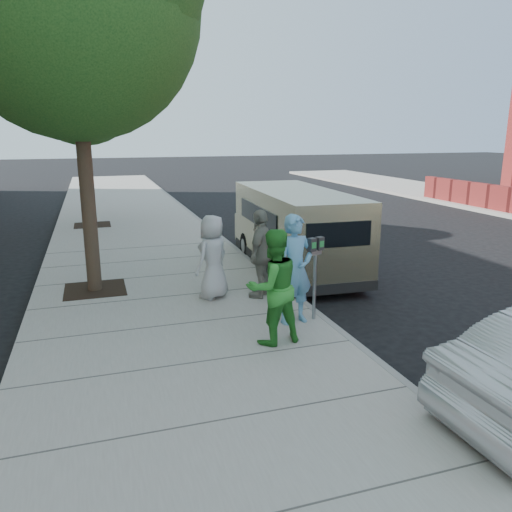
# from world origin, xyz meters

# --- Properties ---
(ground) EXTENTS (120.00, 120.00, 0.00)m
(ground) POSITION_xyz_m (0.00, 0.00, 0.00)
(ground) COLOR black
(ground) RESTS_ON ground
(sidewalk) EXTENTS (5.00, 60.00, 0.15)m
(sidewalk) POSITION_xyz_m (-1.00, 0.00, 0.07)
(sidewalk) COLOR gray
(sidewalk) RESTS_ON ground
(curb_face) EXTENTS (0.12, 60.00, 0.16)m
(curb_face) POSITION_xyz_m (1.44, 0.00, 0.07)
(curb_face) COLOR gray
(curb_face) RESTS_ON ground
(tree_near) EXTENTS (4.62, 4.60, 7.53)m
(tree_near) POSITION_xyz_m (-2.25, 2.40, 5.55)
(tree_near) COLOR black
(tree_near) RESTS_ON sidewalk
(tree_far) EXTENTS (3.92, 3.80, 6.49)m
(tree_far) POSITION_xyz_m (-2.25, 10.00, 4.88)
(tree_far) COLOR black
(tree_far) RESTS_ON sidewalk
(parking_meter) EXTENTS (0.31, 0.18, 1.42)m
(parking_meter) POSITION_xyz_m (1.25, -0.48, 1.18)
(parking_meter) COLOR gray
(parking_meter) RESTS_ON sidewalk
(van) EXTENTS (1.98, 5.33, 1.95)m
(van) POSITION_xyz_m (2.30, 3.00, 1.03)
(van) COLOR tan
(van) RESTS_ON ground
(person_officer) EXTENTS (0.73, 0.54, 1.83)m
(person_officer) POSITION_xyz_m (0.88, -0.50, 1.07)
(person_officer) COLOR #5D9BC6
(person_officer) RESTS_ON sidewalk
(person_green_shirt) EXTENTS (0.95, 0.79, 1.75)m
(person_green_shirt) POSITION_xyz_m (0.25, -1.17, 1.03)
(person_green_shirt) COLOR green
(person_green_shirt) RESTS_ON sidewalk
(person_gray_shirt) EXTENTS (0.94, 0.89, 1.61)m
(person_gray_shirt) POSITION_xyz_m (-0.12, 1.17, 0.96)
(person_gray_shirt) COLOR #B4B4B7
(person_gray_shirt) RESTS_ON sidewalk
(person_striped_polo) EXTENTS (0.93, 1.05, 1.71)m
(person_striped_polo) POSITION_xyz_m (0.78, 0.96, 1.00)
(person_striped_polo) COLOR gray
(person_striped_polo) RESTS_ON sidewalk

